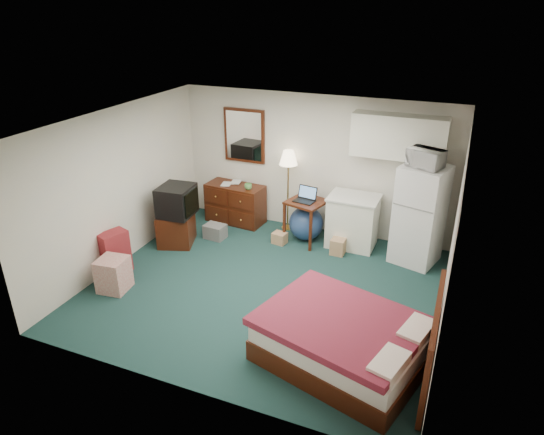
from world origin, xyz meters
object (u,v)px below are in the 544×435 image
at_px(floor_lamp, 288,191).
at_px(suitcase, 115,252).
at_px(desk, 306,221).
at_px(dresser, 235,203).
at_px(fridge, 420,215).
at_px(kitchen_counter, 352,222).
at_px(tv_stand, 176,228).
at_px(bed, 343,340).

relative_size(floor_lamp, suitcase, 2.19).
bearing_deg(desk, dresser, -174.83).
height_order(dresser, floor_lamp, floor_lamp).
xyz_separation_m(desk, fridge, (1.89, 0.01, 0.43)).
bearing_deg(desk, kitchen_counter, 26.00).
bearing_deg(floor_lamp, dresser, -174.95).
bearing_deg(suitcase, dresser, 88.93).
bearing_deg(desk, tv_stand, -140.42).
height_order(dresser, kitchen_counter, kitchen_counter).
height_order(kitchen_counter, fridge, fridge).
height_order(floor_lamp, desk, floor_lamp).
xyz_separation_m(floor_lamp, kitchen_counter, (1.27, -0.21, -0.32)).
bearing_deg(fridge, bed, -83.82).
bearing_deg(floor_lamp, bed, -59.23).
height_order(desk, suitcase, desk).
bearing_deg(suitcase, bed, 9.62).
bearing_deg(suitcase, desk, 61.08).
distance_m(desk, kitchen_counter, 0.81).
bearing_deg(kitchen_counter, fridge, -6.49).
xyz_separation_m(desk, suitcase, (-2.42, -2.16, -0.04)).
distance_m(floor_lamp, bed, 3.73).
distance_m(fridge, suitcase, 4.85).
distance_m(fridge, tv_stand, 4.12).
distance_m(floor_lamp, suitcase, 3.21).
relative_size(dresser, bed, 0.60).
height_order(desk, fridge, fridge).
height_order(tv_stand, suitcase, suitcase).
bearing_deg(tv_stand, suitcase, -124.66).
height_order(kitchen_counter, bed, kitchen_counter).
relative_size(dresser, kitchen_counter, 1.25).
bearing_deg(kitchen_counter, bed, -77.49).
bearing_deg(floor_lamp, desk, -36.79).
bearing_deg(bed, dresser, 149.50).
xyz_separation_m(dresser, tv_stand, (-0.56, -1.21, -0.09)).
xyz_separation_m(floor_lamp, suitcase, (-1.94, -2.52, -0.41)).
bearing_deg(dresser, suitcase, -105.44).
bearing_deg(floor_lamp, tv_stand, -140.83).
bearing_deg(desk, floor_lamp, 158.39).
distance_m(floor_lamp, tv_stand, 2.12).
xyz_separation_m(kitchen_counter, bed, (0.62, -2.97, -0.15)).
bearing_deg(bed, fridge, 96.37).
xyz_separation_m(desk, kitchen_counter, (0.79, 0.15, 0.06)).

